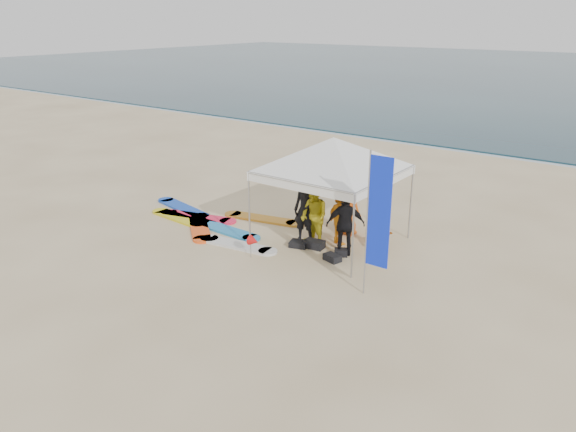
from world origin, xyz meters
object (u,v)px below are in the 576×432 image
at_px(person_black_b, 345,224).
at_px(marker_pennant, 254,241).
at_px(person_orange_a, 341,216).
at_px(canopy_tent, 334,138).
at_px(feather_flag, 378,214).
at_px(person_orange_b, 347,205).
at_px(surfboard_spread, 212,223).
at_px(person_yellow, 314,216).
at_px(person_seated, 384,237).
at_px(person_black_a, 305,210).

height_order(person_black_b, marker_pennant, person_black_b).
height_order(person_orange_a, canopy_tent, canopy_tent).
xyz_separation_m(person_orange_a, feather_flag, (2.32, -2.31, 1.21)).
bearing_deg(person_orange_b, canopy_tent, 99.46).
height_order(person_orange_a, surfboard_spread, person_orange_a).
distance_m(canopy_tent, feather_flag, 3.57).
xyz_separation_m(person_orange_a, marker_pennant, (-1.35, -2.27, -0.35)).
height_order(person_orange_b, feather_flag, feather_flag).
bearing_deg(person_black_b, canopy_tent, -69.57).
xyz_separation_m(person_black_b, surfboard_spread, (-4.66, -0.39, -0.86)).
relative_size(person_black_b, marker_pennant, 2.80).
xyz_separation_m(person_yellow, person_seated, (1.82, 0.81, -0.49)).
bearing_deg(marker_pennant, person_yellow, 65.24).
distance_m(person_black_b, marker_pennant, 2.52).
relative_size(person_yellow, surfboard_spread, 0.31).
relative_size(canopy_tent, marker_pennant, 7.36).
height_order(person_yellow, surfboard_spread, person_yellow).
distance_m(person_yellow, person_seated, 2.05).
distance_m(person_black_a, canopy_tent, 2.27).
relative_size(person_black_b, person_seated, 2.18).
relative_size(person_black_a, person_seated, 2.32).
height_order(person_orange_a, person_seated, person_orange_a).
distance_m(person_orange_a, person_seated, 1.36).
bearing_deg(feather_flag, marker_pennant, 179.38).
height_order(person_yellow, person_orange_b, person_orange_b).
relative_size(person_seated, canopy_tent, 0.17).
distance_m(canopy_tent, surfboard_spread, 5.02).
distance_m(person_black_a, person_yellow, 0.39).
xyz_separation_m(person_black_a, person_orange_a, (0.93, 0.45, -0.11)).
relative_size(person_black_a, person_black_b, 1.06).
relative_size(person_yellow, feather_flag, 0.52).
bearing_deg(feather_flag, person_orange_b, 129.80).
height_order(person_yellow, marker_pennant, person_yellow).
bearing_deg(person_black_a, person_orange_a, 13.86).
bearing_deg(person_black_b, person_yellow, -38.70).
relative_size(person_black_a, person_orange_b, 1.05).
relative_size(person_orange_a, person_orange_b, 0.94).
bearing_deg(feather_flag, person_black_b, 136.87).
relative_size(person_yellow, person_seated, 2.19).
bearing_deg(canopy_tent, person_orange_a, 18.51).
xyz_separation_m(person_black_a, person_orange_b, (0.66, 1.25, -0.05)).
xyz_separation_m(person_orange_b, feather_flag, (2.59, -3.11, 1.15)).
bearing_deg(person_black_b, feather_flag, 101.36).
bearing_deg(marker_pennant, feather_flag, -0.62).
bearing_deg(canopy_tent, marker_pennant, -116.31).
bearing_deg(marker_pennant, surfboard_spread, 155.66).
height_order(person_orange_b, canopy_tent, canopy_tent).
distance_m(person_yellow, person_black_b, 1.07).
distance_m(person_yellow, person_orange_a, 0.79).
distance_m(person_orange_a, person_orange_b, 0.84).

